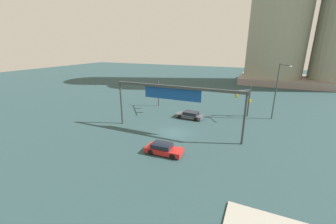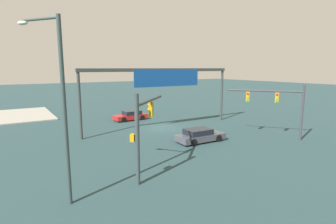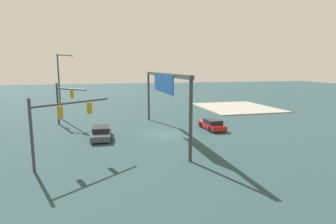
{
  "view_description": "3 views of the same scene",
  "coord_description": "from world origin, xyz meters",
  "px_view_note": "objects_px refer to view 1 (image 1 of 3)",
  "views": [
    {
      "loc": [
        10.28,
        -25.2,
        11.72
      ],
      "look_at": [
        -1.96,
        2.13,
        2.22
      ],
      "focal_mm": 22.48,
      "sensor_mm": 36.0,
      "label": 1
    },
    {
      "loc": [
        14.94,
        25.15,
        6.69
      ],
      "look_at": [
        -1.49,
        -0.91,
        1.53
      ],
      "focal_mm": 28.21,
      "sensor_mm": 36.0,
      "label": 2
    },
    {
      "loc": [
        -28.39,
        6.94,
        7.22
      ],
      "look_at": [
        2.85,
        -0.99,
        1.99
      ],
      "focal_mm": 29.42,
      "sensor_mm": 36.0,
      "label": 3
    }
  ],
  "objects_px": {
    "traffic_signal_near_corner": "(161,91)",
    "sedan_car_waiting_far": "(190,115)",
    "sedan_car_approaching": "(164,149)",
    "streetlamp_curved_arm": "(277,88)",
    "traffic_signal_opposite_side": "(244,98)"
  },
  "relations": [
    {
      "from": "traffic_signal_near_corner",
      "to": "sedan_car_waiting_far",
      "type": "xyz_separation_m",
      "value": [
        6.92,
        -3.05,
        -3.0
      ]
    },
    {
      "from": "traffic_signal_near_corner",
      "to": "sedan_car_waiting_far",
      "type": "distance_m",
      "value": 8.14
    },
    {
      "from": "sedan_car_waiting_far",
      "to": "sedan_car_approaching",
      "type": "bearing_deg",
      "value": 97.43
    },
    {
      "from": "traffic_signal_near_corner",
      "to": "sedan_car_waiting_far",
      "type": "bearing_deg",
      "value": 27.68
    },
    {
      "from": "streetlamp_curved_arm",
      "to": "sedan_car_waiting_far",
      "type": "bearing_deg",
      "value": -103.17
    },
    {
      "from": "traffic_signal_opposite_side",
      "to": "sedan_car_approaching",
      "type": "distance_m",
      "value": 18.66
    },
    {
      "from": "sedan_car_approaching",
      "to": "sedan_car_waiting_far",
      "type": "relative_size",
      "value": 0.94
    },
    {
      "from": "sedan_car_approaching",
      "to": "sedan_car_waiting_far",
      "type": "distance_m",
      "value": 12.8
    },
    {
      "from": "streetlamp_curved_arm",
      "to": "sedan_car_waiting_far",
      "type": "height_order",
      "value": "streetlamp_curved_arm"
    },
    {
      "from": "traffic_signal_near_corner",
      "to": "streetlamp_curved_arm",
      "type": "xyz_separation_m",
      "value": [
        19.66,
        2.08,
        1.64
      ]
    },
    {
      "from": "streetlamp_curved_arm",
      "to": "sedan_car_approaching",
      "type": "bearing_deg",
      "value": -68.09
    },
    {
      "from": "streetlamp_curved_arm",
      "to": "sedan_car_waiting_far",
      "type": "xyz_separation_m",
      "value": [
        -12.74,
        -5.14,
        -4.64
      ]
    },
    {
      "from": "traffic_signal_opposite_side",
      "to": "sedan_car_approaching",
      "type": "bearing_deg",
      "value": 23.5
    },
    {
      "from": "traffic_signal_near_corner",
      "to": "traffic_signal_opposite_side",
      "type": "relative_size",
      "value": 1.02
    },
    {
      "from": "traffic_signal_near_corner",
      "to": "sedan_car_approaching",
      "type": "xyz_separation_m",
      "value": [
        8.06,
        -15.8,
        -3.0
      ]
    }
  ]
}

